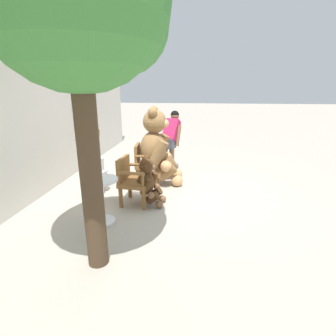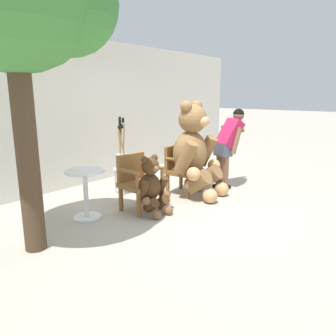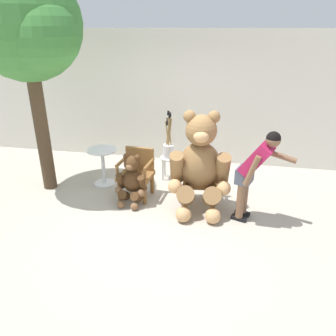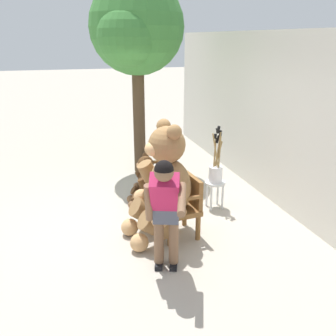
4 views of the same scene
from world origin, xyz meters
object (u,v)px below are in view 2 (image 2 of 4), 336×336
teddy_bear_small (152,186)px  person_visitor (229,141)px  white_stool (123,174)px  wooden_chair_right (181,168)px  brush_bucket (122,157)px  round_side_table (86,189)px  teddy_bear_large (195,150)px  wooden_chair_left (138,180)px

teddy_bear_small → person_visitor: bearing=-5.3°
teddy_bear_small → white_stool: (0.43, 1.08, -0.08)m
wooden_chair_right → brush_bucket: (-0.70, 0.80, 0.21)m
wooden_chair_right → round_side_table: (-1.88, 0.31, -0.01)m
round_side_table → white_stool: bearing=22.3°
white_stool → round_side_table: size_ratio=0.64×
teddy_bear_large → teddy_bear_small: 1.20m
wooden_chair_left → wooden_chair_right: bearing=-0.0°
wooden_chair_left → round_side_table: 0.82m
teddy_bear_large → round_side_table: bearing=162.9°
person_visitor → brush_bucket: (-1.54, 1.27, -0.23)m
wooden_chair_right → white_stool: 1.06m
teddy_bear_small → white_stool: teddy_bear_small is taller
white_stool → round_side_table: bearing=-157.7°
wooden_chair_right → teddy_bear_small: teddy_bear_small is taller
person_visitor → round_side_table: bearing=163.9°
wooden_chair_right → brush_bucket: brush_bucket is taller
brush_bucket → wooden_chair_left: bearing=-117.8°
white_stool → teddy_bear_small: bearing=-111.7°
person_visitor → wooden_chair_left: bearing=166.4°
person_visitor → teddy_bear_small: bearing=174.7°
teddy_bear_small → white_stool: bearing=68.3°
round_side_table → person_visitor: bearing=-16.1°
wooden_chair_right → teddy_bear_large: bearing=-86.8°
teddy_bear_large → wooden_chair_right: bearing=93.2°
brush_bucket → round_side_table: 1.30m
wooden_chair_right → round_side_table: wooden_chair_right is taller
wooden_chair_right → white_stool: wooden_chair_right is taller
wooden_chair_left → brush_bucket: (0.42, 0.80, 0.21)m
brush_bucket → wooden_chair_right: bearing=-48.9°
wooden_chair_right → teddy_bear_small: 1.16m
teddy_bear_small → round_side_table: (-0.75, 0.60, 0.01)m
white_stool → brush_bucket: size_ratio=0.50×
wooden_chair_left → wooden_chair_right: (1.12, -0.00, 0.00)m
teddy_bear_large → white_stool: size_ratio=3.61×
wooden_chair_left → person_visitor: (1.96, -0.47, 0.44)m
round_side_table → teddy_bear_small: bearing=-38.7°
wooden_chair_right → white_stool: bearing=131.1°
wooden_chair_left → white_stool: bearing=62.0°
wooden_chair_right → round_side_table: bearing=170.6°
wooden_chair_right → person_visitor: 1.06m
person_visitor → white_stool: (-1.54, 1.27, -0.54)m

